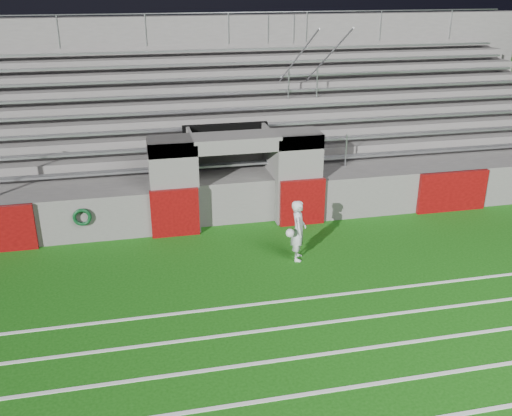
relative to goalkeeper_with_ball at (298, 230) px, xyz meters
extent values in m
plane|color=#13500D|center=(-1.07, -0.89, -0.79)|extent=(90.00, 90.00, 0.00)
cube|color=white|center=(-1.07, -4.89, -0.78)|extent=(28.00, 0.09, 0.01)
cube|color=white|center=(-1.07, -3.89, -0.78)|extent=(28.00, 0.09, 0.01)
cube|color=white|center=(-1.07, -2.89, -0.78)|extent=(28.00, 0.09, 0.01)
cube|color=white|center=(-1.07, -1.89, -0.78)|extent=(28.00, 0.09, 0.01)
cube|color=#595654|center=(6.63, 2.29, -0.16)|extent=(10.60, 0.35, 1.25)
cube|color=#595654|center=(-2.87, 2.61, 0.51)|extent=(1.20, 1.00, 2.60)
cube|color=#595654|center=(0.73, 2.61, 0.51)|extent=(1.20, 1.00, 2.60)
cube|color=black|center=(-1.07, 4.31, 0.46)|extent=(2.60, 0.20, 2.50)
cube|color=#595654|center=(-2.22, 3.21, 0.46)|extent=(0.10, 2.20, 2.50)
cube|color=#595654|center=(0.08, 3.21, 0.46)|extent=(0.10, 2.20, 2.50)
cube|color=#595654|center=(-1.07, 2.61, 1.61)|extent=(4.80, 1.00, 0.40)
cube|color=#595654|center=(-1.07, 6.46, 0.36)|extent=(26.00, 8.00, 0.20)
cube|color=#595654|center=(-1.07, 6.46, -0.26)|extent=(26.00, 8.00, 1.05)
cube|color=#530708|center=(-2.87, 2.06, -0.11)|extent=(1.30, 0.15, 1.35)
cube|color=#530708|center=(0.73, 2.06, -0.11)|extent=(1.30, 0.15, 1.35)
cube|color=#530708|center=(5.43, 2.06, -0.16)|extent=(2.20, 0.15, 1.25)
cube|color=gray|center=(-1.07, 3.54, 0.68)|extent=(23.00, 0.28, 0.06)
cube|color=#595654|center=(-1.07, 4.39, 0.65)|extent=(24.00, 0.75, 0.38)
cube|color=gray|center=(-1.07, 4.29, 1.06)|extent=(23.00, 0.28, 0.06)
cube|color=#595654|center=(-1.07, 5.14, 0.84)|extent=(24.00, 0.75, 0.76)
cube|color=gray|center=(-1.07, 5.04, 1.44)|extent=(23.00, 0.28, 0.06)
cube|color=#595654|center=(-1.07, 5.89, 1.03)|extent=(24.00, 0.75, 1.14)
cube|color=gray|center=(-1.07, 5.79, 1.82)|extent=(23.00, 0.28, 0.06)
cube|color=#595654|center=(-1.07, 6.64, 1.22)|extent=(24.00, 0.75, 1.52)
cube|color=gray|center=(-1.07, 6.54, 2.20)|extent=(23.00, 0.28, 0.06)
cube|color=#595654|center=(-1.07, 7.39, 1.41)|extent=(24.00, 0.75, 1.90)
cube|color=gray|center=(-1.07, 7.29, 2.58)|extent=(23.00, 0.28, 0.06)
cube|color=#595654|center=(-1.07, 8.14, 1.60)|extent=(24.00, 0.75, 2.28)
cube|color=gray|center=(-1.07, 8.04, 2.96)|extent=(23.00, 0.28, 0.06)
cube|color=#595654|center=(-1.07, 8.89, 1.79)|extent=(24.00, 0.75, 2.66)
cube|color=gray|center=(-1.07, 8.79, 3.34)|extent=(23.00, 0.28, 0.06)
cube|color=#595654|center=(-1.07, 9.56, 1.86)|extent=(26.00, 0.60, 5.29)
cylinder|color=#A5A8AD|center=(1.43, 3.26, 0.96)|extent=(0.05, 0.05, 1.00)
cylinder|color=#A5A8AD|center=(1.43, 6.26, 2.48)|extent=(0.05, 0.05, 1.00)
cylinder|color=#A5A8AD|center=(1.43, 9.26, 4.00)|extent=(0.05, 0.05, 1.00)
cylinder|color=#A5A8AD|center=(1.43, 6.26, 2.98)|extent=(0.05, 6.02, 3.08)
cylinder|color=#A5A8AD|center=(2.43, 3.26, 0.96)|extent=(0.05, 0.05, 1.00)
cylinder|color=#A5A8AD|center=(2.43, 6.26, 2.48)|extent=(0.05, 0.05, 1.00)
cylinder|color=#A5A8AD|center=(2.43, 9.26, 4.00)|extent=(0.05, 0.05, 1.00)
cylinder|color=#A5A8AD|center=(2.43, 6.26, 2.98)|extent=(0.05, 6.02, 3.08)
cylinder|color=#A5A8AD|center=(-6.07, 9.26, 4.05)|extent=(0.05, 0.05, 1.10)
cylinder|color=#A5A8AD|center=(-3.07, 9.26, 4.05)|extent=(0.05, 0.05, 1.10)
cylinder|color=#A5A8AD|center=(-0.07, 9.26, 4.05)|extent=(0.05, 0.05, 1.10)
cylinder|color=#A5A8AD|center=(2.93, 9.26, 4.05)|extent=(0.05, 0.05, 1.10)
cylinder|color=#A5A8AD|center=(5.93, 9.26, 4.05)|extent=(0.05, 0.05, 1.10)
cylinder|color=#A5A8AD|center=(8.93, 9.26, 4.05)|extent=(0.05, 0.05, 1.10)
cylinder|color=#A5A8AD|center=(-1.07, 9.26, 4.60)|extent=(24.00, 0.05, 0.05)
imported|color=silver|center=(0.01, 0.01, 0.00)|extent=(0.52, 0.65, 1.57)
sphere|color=silver|center=(-0.28, -0.25, 0.07)|extent=(0.21, 0.21, 0.21)
torus|color=#0D4119|center=(-5.29, 2.06, -0.02)|extent=(0.49, 0.09, 0.49)
torus|color=#0B3819|center=(-5.29, 2.01, 0.00)|extent=(0.49, 0.09, 0.49)
camera|label=1|loc=(-3.78, -12.33, 5.86)|focal=40.00mm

